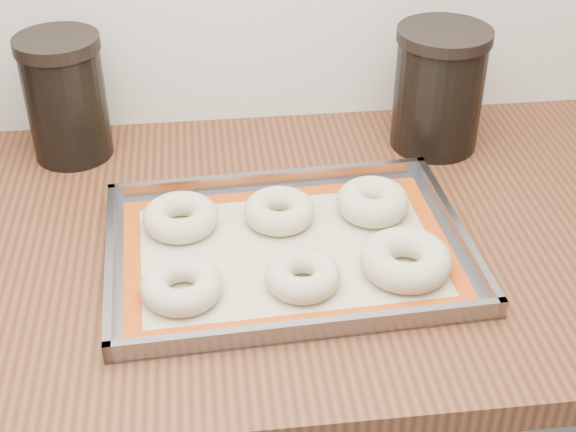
{
  "coord_description": "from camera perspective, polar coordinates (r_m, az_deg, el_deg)",
  "views": [
    {
      "loc": [
        0.05,
        0.8,
        1.53
      ],
      "look_at": [
        0.15,
        1.62,
        0.96
      ],
      "focal_mm": 50.0,
      "sensor_mm": 36.0,
      "label": 1
    }
  ],
  "objects": [
    {
      "name": "countertop",
      "position": [
        1.09,
        -8.04,
        -2.3
      ],
      "size": [
        3.06,
        0.68,
        0.04
      ],
      "primitive_type": "cube",
      "color": "brown",
      "rests_on": "cabinet"
    },
    {
      "name": "bagel_back_right",
      "position": [
        1.1,
        6.04,
        1.02
      ],
      "size": [
        0.13,
        0.13,
        0.04
      ],
      "primitive_type": "torus",
      "rotation": [
        0.0,
        0.0,
        0.37
      ],
      "color": "beige",
      "rests_on": "baking_mat"
    },
    {
      "name": "bagel_front_mid",
      "position": [
        0.97,
        1.04,
        -4.24
      ],
      "size": [
        0.1,
        0.1,
        0.03
      ],
      "primitive_type": "torus",
      "rotation": [
        0.0,
        0.0,
        0.06
      ],
      "color": "beige",
      "rests_on": "baking_mat"
    },
    {
      "name": "bagel_back_mid",
      "position": [
        1.08,
        -0.62,
        0.38
      ],
      "size": [
        0.12,
        0.12,
        0.03
      ],
      "primitive_type": "torus",
      "rotation": [
        0.0,
        0.0,
        0.26
      ],
      "color": "beige",
      "rests_on": "baking_mat"
    },
    {
      "name": "baking_tray",
      "position": [
        1.03,
        -0.0,
        -2.41
      ],
      "size": [
        0.47,
        0.35,
        0.03
      ],
      "rotation": [
        0.0,
        0.0,
        0.04
      ],
      "color": "gray",
      "rests_on": "countertop"
    },
    {
      "name": "canister_mid",
      "position": [
        1.25,
        -15.53,
        8.14
      ],
      "size": [
        0.12,
        0.12,
        0.19
      ],
      "color": "black",
      "rests_on": "countertop"
    },
    {
      "name": "bagel_front_left",
      "position": [
        0.96,
        -7.57,
        -4.91
      ],
      "size": [
        0.1,
        0.1,
        0.03
      ],
      "primitive_type": "torus",
      "rotation": [
        0.0,
        0.0,
        0.02
      ],
      "color": "beige",
      "rests_on": "baking_mat"
    },
    {
      "name": "bagel_back_left",
      "position": [
        1.08,
        -7.65,
        -0.08
      ],
      "size": [
        0.13,
        0.13,
        0.03
      ],
      "primitive_type": "torus",
      "rotation": [
        0.0,
        0.0,
        0.37
      ],
      "color": "beige",
      "rests_on": "baking_mat"
    },
    {
      "name": "baking_mat",
      "position": [
        1.04,
        0.0,
        -2.5
      ],
      "size": [
        0.43,
        0.31,
        0.0
      ],
      "rotation": [
        0.0,
        0.0,
        0.04
      ],
      "color": "#C6B793",
      "rests_on": "baking_tray"
    },
    {
      "name": "bagel_front_right",
      "position": [
        1.0,
        8.38,
        -3.1
      ],
      "size": [
        0.13,
        0.13,
        0.04
      ],
      "primitive_type": "torus",
      "rotation": [
        0.0,
        0.0,
        -0.16
      ],
      "color": "beige",
      "rests_on": "baking_mat"
    },
    {
      "name": "canister_right",
      "position": [
        1.26,
        10.66,
        8.9
      ],
      "size": [
        0.14,
        0.14,
        0.19
      ],
      "color": "black",
      "rests_on": "countertop"
    }
  ]
}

